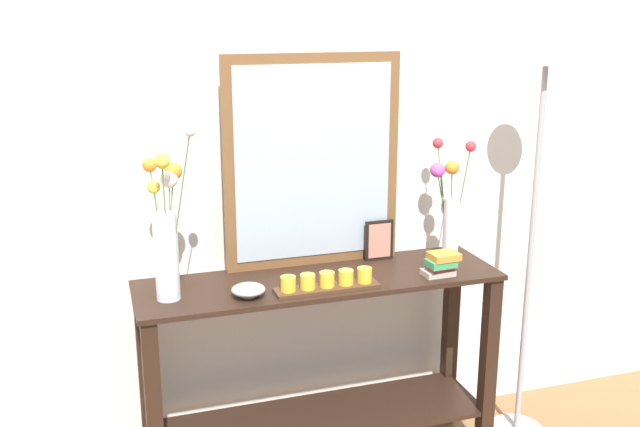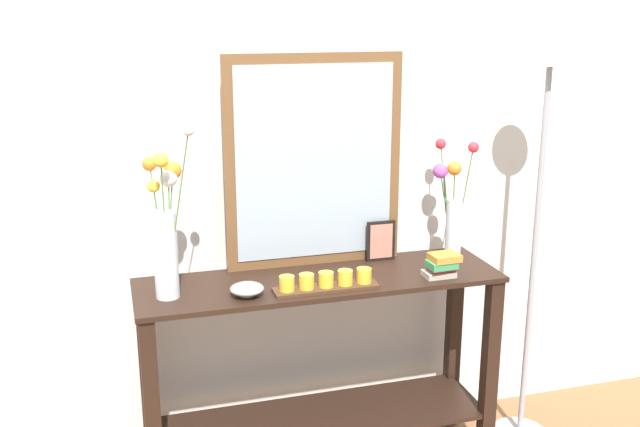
% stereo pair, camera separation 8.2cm
% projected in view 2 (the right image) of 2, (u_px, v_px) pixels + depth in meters
% --- Properties ---
extents(wall_back, '(6.40, 0.08, 2.70)m').
position_uv_depth(wall_back, '(298.00, 132.00, 2.97)').
color(wall_back, silver).
rests_on(wall_back, ground).
extents(console_table, '(1.41, 0.40, 0.83)m').
position_uv_depth(console_table, '(320.00, 355.00, 2.90)').
color(console_table, black).
rests_on(console_table, ground).
extents(mirror_leaning, '(0.71, 0.03, 0.84)m').
position_uv_depth(mirror_leaning, '(314.00, 162.00, 2.86)').
color(mirror_leaning, brown).
rests_on(mirror_leaning, console_table).
extents(tall_vase_left, '(0.17, 0.19, 0.63)m').
position_uv_depth(tall_vase_left, '(166.00, 231.00, 2.57)').
color(tall_vase_left, silver).
rests_on(tall_vase_left, console_table).
extents(vase_right, '(0.14, 0.16, 0.49)m').
position_uv_depth(vase_right, '(452.00, 205.00, 2.99)').
color(vase_right, silver).
rests_on(vase_right, console_table).
extents(candle_tray, '(0.39, 0.09, 0.07)m').
position_uv_depth(candle_tray, '(326.00, 282.00, 2.69)').
color(candle_tray, '#472D1C').
rests_on(candle_tray, console_table).
extents(picture_frame_small, '(0.12, 0.01, 0.17)m').
position_uv_depth(picture_frame_small, '(381.00, 241.00, 2.99)').
color(picture_frame_small, black).
rests_on(picture_frame_small, console_table).
extents(decorative_bowl, '(0.12, 0.12, 0.05)m').
position_uv_depth(decorative_bowl, '(247.00, 289.00, 2.63)').
color(decorative_bowl, '#9E9389').
rests_on(decorative_bowl, console_table).
extents(book_stack, '(0.13, 0.10, 0.09)m').
position_uv_depth(book_stack, '(442.00, 265.00, 2.81)').
color(book_stack, '#B2A893').
rests_on(book_stack, console_table).
extents(floor_lamp, '(0.24, 0.24, 1.72)m').
position_uv_depth(floor_lamp, '(540.00, 180.00, 2.95)').
color(floor_lamp, '#9E9EA3').
rests_on(floor_lamp, ground).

